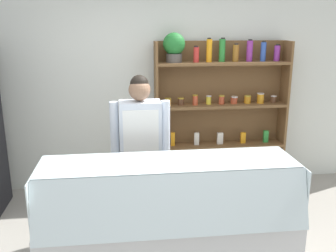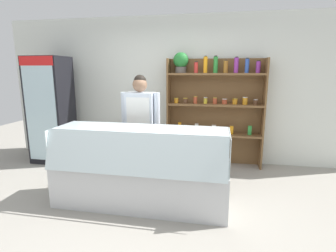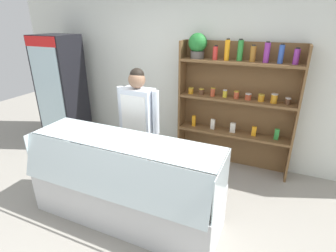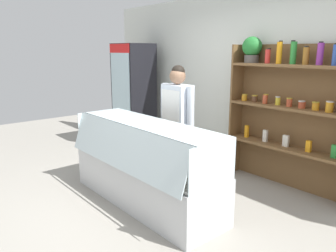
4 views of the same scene
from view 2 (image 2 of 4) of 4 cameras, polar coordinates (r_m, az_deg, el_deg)
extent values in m
plane|color=gray|center=(3.54, -3.28, -16.94)|extent=(12.00, 12.00, 0.00)
cube|color=silver|center=(5.03, 2.06, 7.84)|extent=(6.80, 0.10, 2.70)
cube|color=black|center=(5.41, -24.06, 3.19)|extent=(0.69, 0.59, 1.97)
cube|color=silver|center=(5.17, -25.94, 2.66)|extent=(0.61, 0.01, 1.77)
cube|color=red|center=(5.12, -26.88, 12.56)|extent=(0.65, 0.01, 0.16)
cylinder|color=#2D8C38|center=(5.48, -26.69, -4.03)|extent=(0.05, 0.05, 0.14)
cylinder|color=red|center=(5.39, -25.53, -3.78)|extent=(0.06, 0.06, 0.22)
cylinder|color=red|center=(5.30, -24.29, -3.95)|extent=(0.05, 0.05, 0.21)
cylinder|color=#2D8C38|center=(5.23, -23.01, -4.18)|extent=(0.05, 0.05, 0.19)
cylinder|color=orange|center=(5.36, -27.01, 1.32)|extent=(0.05, 0.05, 0.14)
cylinder|color=purple|center=(5.24, -25.38, 1.31)|extent=(0.06, 0.06, 0.15)
cylinder|color=orange|center=(5.13, -23.68, 1.21)|extent=(0.06, 0.06, 0.14)
cylinder|color=red|center=(5.31, -27.77, 7.20)|extent=(0.07, 0.07, 0.20)
cylinder|color=#3356B2|center=(5.22, -26.54, 7.15)|extent=(0.07, 0.07, 0.18)
cylinder|color=red|center=(5.14, -25.29, 7.36)|extent=(0.06, 0.06, 0.21)
cylinder|color=purple|center=(5.06, -23.98, 7.41)|extent=(0.07, 0.07, 0.21)
cube|color=brown|center=(4.91, 10.10, 2.98)|extent=(1.71, 0.02, 1.92)
cube|color=brown|center=(4.85, 0.12, 3.07)|extent=(0.03, 0.28, 1.92)
cube|color=brown|center=(4.83, 20.05, 2.31)|extent=(0.03, 0.28, 1.92)
cube|color=brown|center=(4.84, 9.90, -1.76)|extent=(1.65, 0.28, 0.04)
cube|color=brown|center=(4.75, 10.13, 4.56)|extent=(1.65, 0.28, 0.04)
cube|color=brown|center=(4.71, 10.38, 11.06)|extent=(1.65, 0.28, 0.04)
cylinder|color=#4C4742|center=(4.76, 2.81, 12.10)|extent=(0.20, 0.20, 0.11)
sphere|color=#22732D|center=(4.76, 2.83, 14.13)|extent=(0.27, 0.27, 0.27)
cylinder|color=red|center=(4.70, 6.12, 12.51)|extent=(0.07, 0.07, 0.18)
cylinder|color=black|center=(4.73, 6.18, 13.71)|extent=(0.05, 0.05, 0.02)
cylinder|color=orange|center=(4.70, 8.16, 13.04)|extent=(0.07, 0.07, 0.28)
cylinder|color=black|center=(4.72, 8.22, 14.80)|extent=(0.05, 0.05, 0.02)
cylinder|color=#2D8C38|center=(4.74, 10.32, 12.96)|extent=(0.08, 0.08, 0.28)
cylinder|color=black|center=(4.72, 10.39, 14.75)|extent=(0.05, 0.05, 0.02)
cylinder|color=#9E6623|center=(4.72, 12.45, 12.45)|extent=(0.08, 0.08, 0.21)
cylinder|color=black|center=(4.72, 12.52, 13.81)|extent=(0.05, 0.05, 0.02)
cylinder|color=purple|center=(4.72, 14.63, 12.65)|extent=(0.08, 0.08, 0.26)
cylinder|color=black|center=(4.72, 14.73, 14.29)|extent=(0.05, 0.05, 0.02)
cylinder|color=#3356B2|center=(4.74, 16.81, 12.40)|extent=(0.07, 0.07, 0.23)
cylinder|color=black|center=(4.74, 16.91, 13.91)|extent=(0.04, 0.04, 0.02)
cylinder|color=purple|center=(4.76, 19.05, 12.01)|extent=(0.07, 0.07, 0.19)
cylinder|color=black|center=(4.76, 19.15, 13.27)|extent=(0.05, 0.05, 0.02)
cylinder|color=orange|center=(4.79, 1.83, 5.50)|extent=(0.08, 0.08, 0.08)
cylinder|color=gold|center=(4.80, 1.85, 6.07)|extent=(0.08, 0.08, 0.01)
cylinder|color=brown|center=(4.78, 3.82, 5.47)|extent=(0.08, 0.08, 0.08)
cylinder|color=gold|center=(4.77, 3.83, 6.03)|extent=(0.08, 0.08, 0.01)
cylinder|color=#BF4C2D|center=(4.74, 5.98, 5.59)|extent=(0.07, 0.07, 0.12)
cylinder|color=gold|center=(4.75, 6.01, 6.38)|extent=(0.07, 0.07, 0.01)
cylinder|color=yellow|center=(4.76, 8.16, 5.47)|extent=(0.07, 0.07, 0.10)
cylinder|color=silver|center=(4.74, 8.17, 6.14)|extent=(0.07, 0.07, 0.01)
cylinder|color=#BF4C2D|center=(4.74, 10.20, 5.38)|extent=(0.07, 0.07, 0.10)
cylinder|color=gold|center=(4.73, 10.22, 6.05)|extent=(0.07, 0.07, 0.01)
cylinder|color=#BF4C2D|center=(4.75, 12.21, 5.21)|extent=(0.09, 0.09, 0.08)
cylinder|color=silver|center=(4.74, 12.24, 5.76)|extent=(0.09, 0.09, 0.01)
cylinder|color=orange|center=(4.76, 14.36, 5.16)|extent=(0.08, 0.08, 0.09)
cylinder|color=gold|center=(4.74, 14.40, 5.77)|extent=(0.09, 0.09, 0.01)
cylinder|color=orange|center=(4.75, 16.42, 5.21)|extent=(0.09, 0.09, 0.12)
cylinder|color=silver|center=(4.75, 16.46, 6.00)|extent=(0.09, 0.09, 0.01)
cylinder|color=brown|center=(4.79, 18.52, 4.91)|extent=(0.07, 0.07, 0.08)
cylinder|color=silver|center=(4.78, 18.57, 5.46)|extent=(0.08, 0.08, 0.01)
cube|color=orange|center=(4.87, 2.56, -0.24)|extent=(0.05, 0.04, 0.18)
cube|color=silver|center=(4.84, 6.24, -0.45)|extent=(0.06, 0.04, 0.17)
cube|color=silver|center=(4.82, 9.94, -0.67)|extent=(0.08, 0.04, 0.15)
cube|color=orange|center=(4.83, 13.66, -0.86)|extent=(0.06, 0.04, 0.14)
cube|color=#2D8C38|center=(4.85, 17.35, -0.91)|extent=(0.06, 0.04, 0.16)
cube|color=silver|center=(3.49, -5.86, -12.34)|extent=(2.20, 0.69, 0.55)
cube|color=white|center=(3.38, -5.97, -7.78)|extent=(2.14, 0.63, 0.03)
cube|color=silver|center=(3.02, -7.85, -6.14)|extent=(2.16, 0.16, 0.47)
cube|color=silver|center=(3.31, -5.88, -0.47)|extent=(2.16, 0.53, 0.01)
cube|color=silver|center=(3.78, -22.10, -3.26)|extent=(0.01, 0.65, 0.45)
cube|color=silver|center=(3.19, 13.16, -5.40)|extent=(0.01, 0.65, 0.45)
cube|color=tan|center=(3.80, -19.13, -5.48)|extent=(0.16, 0.10, 0.06)
cube|color=white|center=(3.63, -20.76, -6.44)|extent=(0.05, 0.03, 0.02)
cube|color=tan|center=(3.69, -16.01, -5.76)|extent=(0.17, 0.12, 0.06)
cube|color=white|center=(3.52, -17.53, -6.80)|extent=(0.05, 0.03, 0.02)
cube|color=tan|center=(3.60, -12.70, -6.13)|extent=(0.16, 0.12, 0.05)
cube|color=white|center=(3.42, -14.09, -7.15)|extent=(0.05, 0.03, 0.02)
cube|color=tan|center=(3.51, -9.22, -6.40)|extent=(0.16, 0.13, 0.05)
cube|color=white|center=(3.33, -10.45, -7.50)|extent=(0.05, 0.03, 0.02)
cube|color=beige|center=(3.45, -5.58, -6.77)|extent=(0.17, 0.12, 0.04)
cube|color=white|center=(3.26, -6.62, -7.83)|extent=(0.05, 0.03, 0.02)
cube|color=tan|center=(3.39, -1.80, -6.89)|extent=(0.16, 0.12, 0.06)
cube|color=white|center=(3.20, -2.63, -8.14)|extent=(0.05, 0.03, 0.02)
cube|color=tan|center=(3.35, 2.09, -7.29)|extent=(0.16, 0.14, 0.04)
cube|color=white|center=(3.15, 1.51, -8.42)|extent=(0.05, 0.03, 0.02)
cube|color=tan|center=(3.32, 6.07, -7.36)|extent=(0.16, 0.11, 0.06)
cube|color=white|center=(3.13, 5.74, -8.66)|extent=(0.05, 0.03, 0.02)
cube|color=tan|center=(3.31, 10.09, -7.58)|extent=(0.16, 0.11, 0.05)
cube|color=white|center=(3.12, 10.02, -8.86)|extent=(0.05, 0.03, 0.02)
cylinder|color=tan|center=(3.64, -20.57, -5.76)|extent=(0.16, 0.15, 0.13)
cylinder|color=tan|center=(3.53, -17.51, -5.98)|extent=(0.15, 0.14, 0.14)
cylinder|color=#A35B4C|center=(3.43, -14.26, -6.28)|extent=(0.16, 0.15, 0.14)
cylinder|color=white|center=(3.15, 3.23, -6.65)|extent=(0.07, 0.07, 0.24)
cylinder|color=white|center=(3.14, 5.04, -6.98)|extent=(0.07, 0.07, 0.21)
cylinder|color=#4C4233|center=(4.17, -7.01, -6.72)|extent=(0.13, 0.13, 0.76)
cylinder|color=#4C4233|center=(4.12, -4.59, -6.90)|extent=(0.13, 0.13, 0.76)
cube|color=silver|center=(3.97, -6.02, 2.75)|extent=(0.41, 0.24, 0.63)
cube|color=white|center=(3.92, -6.44, -2.40)|extent=(0.35, 0.01, 1.18)
cylinder|color=silver|center=(4.05, -9.51, 3.28)|extent=(0.09, 0.09, 0.57)
cylinder|color=silver|center=(3.90, -2.42, 3.11)|extent=(0.09, 0.09, 0.57)
sphere|color=#8C664C|center=(3.93, -6.15, 8.93)|extent=(0.22, 0.22, 0.22)
sphere|color=black|center=(3.94, -6.13, 9.73)|extent=(0.18, 0.18, 0.18)
camera|label=1|loc=(1.38, -77.59, 21.46)|focal=40.00mm
camera|label=3|loc=(1.20, 44.52, 34.76)|focal=28.00mm
camera|label=4|loc=(2.26, 80.70, 5.52)|focal=35.00mm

